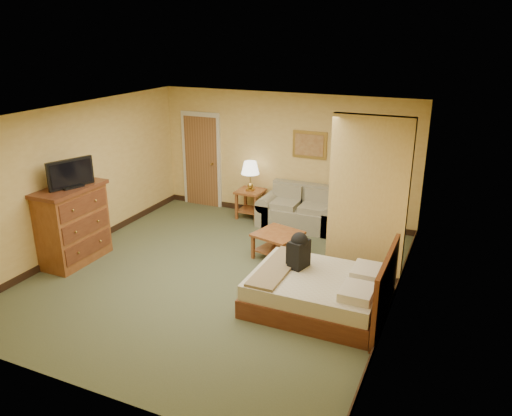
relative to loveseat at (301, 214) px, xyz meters
The scene contains 17 objects.
floor 2.64m from the loveseat, 101.63° to the right, with size 6.00×6.00×0.00m, color #4D5336.
ceiling 3.51m from the loveseat, 101.63° to the right, with size 6.00×6.00×0.00m, color white.
back_wall 1.23m from the loveseat, 140.99° to the left, with size 5.50×0.02×2.60m, color #DFB65F.
left_wall 4.29m from the loveseat, 141.90° to the right, with size 0.02×6.00×2.60m, color #DFB65F.
right_wall 3.55m from the loveseat, 49.18° to the right, with size 0.02×6.00×2.60m, color #DFB65F.
partition 2.53m from the loveseat, 45.45° to the right, with size 1.20×0.15×2.60m, color #DFB65F.
door 2.62m from the loveseat, behind, with size 0.94×0.16×2.10m.
baseboard 0.71m from the loveseat, 141.65° to the left, with size 5.50×0.02×0.12m, color black.
loveseat is the anchor object (origin of this frame).
side_table 1.16m from the loveseat, behind, with size 0.54×0.54×0.60m.
table_lamp 1.40m from the loveseat, behind, with size 0.37×0.37×0.62m.
coffee_table 1.53m from the loveseat, 85.93° to the right, with size 0.87×0.87×0.46m.
wall_picture 1.39m from the loveseat, 90.00° to the left, with size 0.70×0.04×0.55m.
dresser 4.31m from the loveseat, 134.44° to the right, with size 0.66×1.25×1.33m.
tv 4.41m from the loveseat, 133.47° to the right, with size 0.31×0.75×0.48m.
bed 3.15m from the loveseat, 65.72° to the right, with size 1.91×1.56×1.01m.
backpack 2.88m from the loveseat, 71.64° to the right, with size 0.28×0.36×0.54m.
Camera 1 is at (3.52, -6.37, 3.76)m, focal length 35.00 mm.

